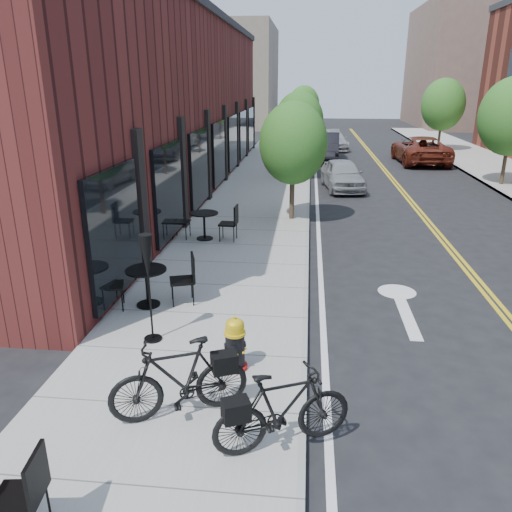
{
  "coord_description": "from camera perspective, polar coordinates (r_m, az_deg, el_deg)",
  "views": [
    {
      "loc": [
        -0.09,
        -7.34,
        4.48
      ],
      "look_at": [
        -1.13,
        2.55,
        1.0
      ],
      "focal_mm": 35.0,
      "sensor_mm": 36.0,
      "label": 1
    }
  ],
  "objects": [
    {
      "name": "ground",
      "position": [
        8.61,
        5.84,
        -12.21
      ],
      "size": [
        120.0,
        120.0,
        0.0
      ],
      "primitive_type": "plane",
      "color": "black",
      "rests_on": "ground"
    },
    {
      "name": "sidewalk_near",
      "position": [
        18.0,
        -0.29,
        5.08
      ],
      "size": [
        4.0,
        70.0,
        0.12
      ],
      "primitive_type": "cube",
      "color": "#9E9B93",
      "rests_on": "ground"
    },
    {
      "name": "building_near",
      "position": [
        22.31,
        -11.19,
        16.43
      ],
      "size": [
        5.0,
        28.0,
        7.0
      ],
      "primitive_type": "cube",
      "color": "#461816",
      "rests_on": "ground"
    },
    {
      "name": "bg_building_left",
      "position": [
        55.91,
        -2.29,
        19.82
      ],
      "size": [
        8.0,
        14.0,
        10.0
      ],
      "primitive_type": "cube",
      "color": "#726656",
      "rests_on": "ground"
    },
    {
      "name": "bg_building_right",
      "position": [
        59.58,
        23.01,
        19.34
      ],
      "size": [
        10.0,
        16.0,
        12.0
      ],
      "primitive_type": "cube",
      "color": "brown",
      "rests_on": "ground"
    },
    {
      "name": "tree_near_a",
      "position": [
        16.46,
        4.27,
        12.7
      ],
      "size": [
        2.2,
        2.2,
        3.81
      ],
      "color": "#382B1E",
      "rests_on": "sidewalk_near"
    },
    {
      "name": "tree_near_b",
      "position": [
        24.41,
        4.94,
        15.08
      ],
      "size": [
        2.3,
        2.3,
        3.98
      ],
      "color": "#382B1E",
      "rests_on": "sidewalk_near"
    },
    {
      "name": "tree_near_c",
      "position": [
        32.41,
        5.26,
        15.77
      ],
      "size": [
        2.1,
        2.1,
        3.67
      ],
      "color": "#382B1E",
      "rests_on": "sidewalk_near"
    },
    {
      "name": "tree_near_d",
      "position": [
        40.38,
        5.48,
        16.82
      ],
      "size": [
        2.4,
        2.4,
        4.11
      ],
      "color": "#382B1E",
      "rests_on": "sidewalk_near"
    },
    {
      "name": "tree_far_b",
      "position": [
        24.95,
        27.22,
        13.98
      ],
      "size": [
        2.8,
        2.8,
        4.62
      ],
      "color": "#382B1E",
      "rests_on": "sidewalk_far"
    },
    {
      "name": "tree_far_c",
      "position": [
        36.43,
        20.6,
        15.89
      ],
      "size": [
        2.8,
        2.8,
        4.62
      ],
      "color": "#382B1E",
      "rests_on": "sidewalk_far"
    },
    {
      "name": "fire_hydrant",
      "position": [
        8.03,
        -2.42,
        -10.04
      ],
      "size": [
        0.5,
        0.5,
        0.91
      ],
      "rotation": [
        0.0,
        0.0,
        0.33
      ],
      "color": "maroon",
      "rests_on": "sidewalk_near"
    },
    {
      "name": "bicycle_left",
      "position": [
        7.01,
        -8.78,
        -13.7
      ],
      "size": [
        1.96,
        1.25,
        1.15
      ],
      "primitive_type": "imported",
      "rotation": [
        0.0,
        0.0,
        -1.16
      ],
      "color": "black",
      "rests_on": "sidewalk_near"
    },
    {
      "name": "bicycle_right",
      "position": [
        6.44,
        3.09,
        -17.14
      ],
      "size": [
        1.86,
        1.19,
        1.09
      ],
      "primitive_type": "imported",
      "rotation": [
        0.0,
        0.0,
        1.98
      ],
      "color": "black",
      "rests_on": "sidewalk_near"
    },
    {
      "name": "bistro_set_b",
      "position": [
        10.38,
        -12.38,
        -2.89
      ],
      "size": [
        1.97,
        1.04,
        1.04
      ],
      "rotation": [
        0.0,
        0.0,
        0.31
      ],
      "color": "black",
      "rests_on": "sidewalk_near"
    },
    {
      "name": "bistro_set_c",
      "position": [
        14.58,
        -5.94,
        3.91
      ],
      "size": [
        1.93,
        0.87,
        1.03
      ],
      "rotation": [
        0.0,
        0.0,
        -0.06
      ],
      "color": "black",
      "rests_on": "sidewalk_near"
    },
    {
      "name": "patio_umbrella",
      "position": [
        8.66,
        -12.3,
        -1.11
      ],
      "size": [
        0.32,
        0.32,
        1.96
      ],
      "color": "black",
      "rests_on": "sidewalk_near"
    },
    {
      "name": "parked_car_a",
      "position": [
        22.37,
        9.86,
        9.16
      ],
      "size": [
        2.01,
        3.98,
        1.3
      ],
      "primitive_type": "imported",
      "rotation": [
        0.0,
        0.0,
        0.13
      ],
      "color": "#919598",
      "rests_on": "ground"
    },
    {
      "name": "parked_car_b",
      "position": [
        30.56,
        7.78,
        12.25
      ],
      "size": [
        1.96,
        5.05,
        1.64
      ],
      "primitive_type": "imported",
      "rotation": [
        0.0,
        0.0,
        -0.04
      ],
      "color": "black",
      "rests_on": "ground"
    },
    {
      "name": "parked_car_c",
      "position": [
        35.91,
        8.74,
        12.94
      ],
      "size": [
        2.23,
        4.55,
        1.27
      ],
      "primitive_type": "imported",
      "rotation": [
        0.0,
        0.0,
        0.1
      ],
      "color": "#9E9EA3",
      "rests_on": "ground"
    },
    {
      "name": "parked_car_far",
      "position": [
        30.9,
        18.25,
        11.46
      ],
      "size": [
        2.74,
        5.64,
        1.55
      ],
      "primitive_type": "imported",
      "rotation": [
        0.0,
        0.0,
        3.17
      ],
      "color": "maroon",
      "rests_on": "ground"
    }
  ]
}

